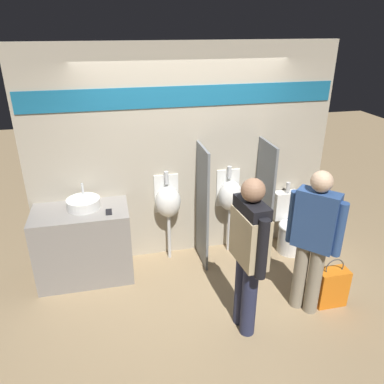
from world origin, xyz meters
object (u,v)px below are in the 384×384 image
at_px(cell_phone, 109,212).
at_px(urinal_far, 230,196).
at_px(sink_basin, 83,203).
at_px(person_in_vest, 249,247).
at_px(person_with_lanyard, 313,238).
at_px(shopping_bag, 331,287).
at_px(urinal_near_counter, 168,202).
at_px(toilet, 290,228).

bearing_deg(cell_phone, urinal_far, 11.14).
height_order(sink_basin, person_in_vest, person_in_vest).
bearing_deg(person_in_vest, person_with_lanyard, -86.23).
height_order(sink_basin, shopping_bag, sink_basin).
bearing_deg(cell_phone, person_with_lanyard, -26.45).
distance_m(urinal_near_counter, person_with_lanyard, 1.82).
relative_size(cell_phone, urinal_near_counter, 0.12).
distance_m(cell_phone, urinal_near_counter, 0.80).
distance_m(cell_phone, person_in_vest, 1.69).
xyz_separation_m(sink_basin, person_with_lanyard, (2.28, -1.18, -0.07)).
relative_size(toilet, person_in_vest, 0.56).
relative_size(urinal_far, person_with_lanyard, 0.74).
height_order(urinal_near_counter, person_in_vest, person_in_vest).
bearing_deg(sink_basin, cell_phone, -33.61).
relative_size(cell_phone, person_in_vest, 0.08).
bearing_deg(toilet, sink_basin, 179.17).
distance_m(toilet, shopping_bag, 1.15).
bearing_deg(cell_phone, toilet, 3.54).
relative_size(sink_basin, toilet, 0.42).
bearing_deg(urinal_far, person_with_lanyard, -70.93).
relative_size(cell_phone, toilet, 0.15).
relative_size(urinal_far, toilet, 1.30).
distance_m(toilet, person_with_lanyard, 1.33).
relative_size(sink_basin, urinal_far, 0.32).
distance_m(toilet, person_in_vest, 1.80).
height_order(sink_basin, cell_phone, sink_basin).
height_order(cell_phone, shopping_bag, cell_phone).
bearing_deg(person_with_lanyard, person_in_vest, 56.91).
height_order(sink_basin, toilet, sink_basin).
height_order(urinal_far, person_in_vest, person_in_vest).
bearing_deg(person_with_lanyard, cell_phone, 20.93).
distance_m(sink_basin, toilet, 2.73).
xyz_separation_m(urinal_far, person_with_lanyard, (0.45, -1.30, 0.07)).
relative_size(sink_basin, urinal_near_counter, 0.32).
xyz_separation_m(person_in_vest, person_with_lanyard, (0.74, 0.12, -0.07)).
bearing_deg(shopping_bag, person_with_lanyard, 179.35).
bearing_deg(toilet, urinal_far, 169.09).
distance_m(cell_phone, person_with_lanyard, 2.24).
xyz_separation_m(urinal_near_counter, person_in_vest, (0.53, -1.43, 0.14)).
xyz_separation_m(sink_basin, toilet, (2.65, -0.04, -0.65)).
distance_m(urinal_near_counter, person_in_vest, 1.53).
height_order(person_with_lanyard, shopping_bag, person_with_lanyard).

